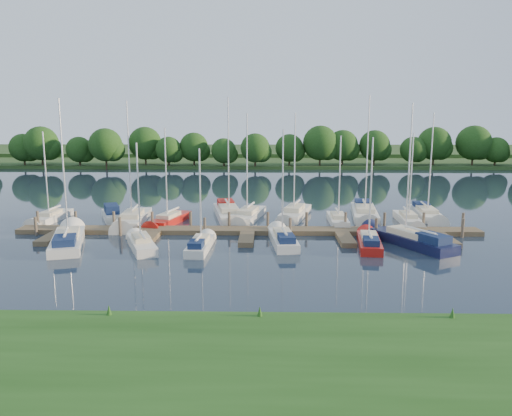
{
  "coord_description": "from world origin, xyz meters",
  "views": [
    {
      "loc": [
        1.58,
        -34.23,
        10.01
      ],
      "look_at": [
        0.7,
        8.0,
        2.2
      ],
      "focal_mm": 35.0,
      "sensor_mm": 36.0,
      "label": 1
    }
  ],
  "objects_px": {
    "sailboat_n_0": "(50,218)",
    "motorboat": "(112,216)",
    "dock": "(248,232)",
    "sailboat_n_5": "(248,217)",
    "sailboat_s_2": "(200,246)"
  },
  "relations": [
    {
      "from": "dock",
      "to": "sailboat_s_2",
      "type": "xyz_separation_m",
      "value": [
        -3.41,
        -4.93,
        0.11
      ]
    },
    {
      "from": "dock",
      "to": "motorboat",
      "type": "distance_m",
      "value": 14.82
    },
    {
      "from": "dock",
      "to": "sailboat_n_0",
      "type": "bearing_deg",
      "value": 164.72
    },
    {
      "from": "sailboat_n_0",
      "to": "motorboat",
      "type": "height_order",
      "value": "sailboat_n_0"
    },
    {
      "from": "sailboat_n_0",
      "to": "motorboat",
      "type": "distance_m",
      "value": 5.83
    },
    {
      "from": "sailboat_n_0",
      "to": "dock",
      "type": "bearing_deg",
      "value": 168.16
    },
    {
      "from": "dock",
      "to": "sailboat_s_2",
      "type": "height_order",
      "value": "sailboat_s_2"
    },
    {
      "from": "sailboat_s_2",
      "to": "sailboat_n_0",
      "type": "bearing_deg",
      "value": 150.04
    },
    {
      "from": "dock",
      "to": "sailboat_s_2",
      "type": "distance_m",
      "value": 6.0
    },
    {
      "from": "sailboat_s_2",
      "to": "dock",
      "type": "bearing_deg",
      "value": 58.06
    },
    {
      "from": "motorboat",
      "to": "sailboat_n_5",
      "type": "height_order",
      "value": "sailboat_n_5"
    },
    {
      "from": "sailboat_n_5",
      "to": "dock",
      "type": "bearing_deg",
      "value": 103.62
    },
    {
      "from": "sailboat_s_2",
      "to": "motorboat",
      "type": "bearing_deg",
      "value": 135.38
    },
    {
      "from": "sailboat_n_0",
      "to": "motorboat",
      "type": "xyz_separation_m",
      "value": [
        5.78,
        0.78,
        0.1
      ]
    },
    {
      "from": "sailboat_n_5",
      "to": "sailboat_s_2",
      "type": "relative_size",
      "value": 1.34
    }
  ]
}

